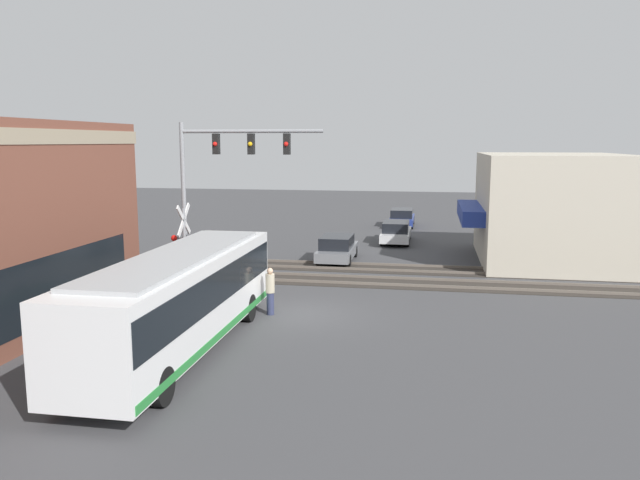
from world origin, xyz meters
TOP-DOWN VIEW (x-y plane):
  - ground_plane at (0.00, 0.00)m, footprint 120.00×120.00m
  - shop_building at (12.84, -11.08)m, footprint 9.76×8.45m
  - city_bus at (-4.72, 2.80)m, footprint 11.49×2.59m
  - traffic_signal_gantry at (4.07, 4.34)m, footprint 0.42×6.47m
  - crossing_signal at (3.09, 5.83)m, footprint 1.41×1.18m
  - rail_track_near at (6.00, 0.00)m, footprint 2.60×60.00m
  - rail_track_far at (9.20, 0.00)m, footprint 2.60×60.00m
  - parked_car_grey at (10.78, 0.20)m, footprint 4.52×1.82m
  - parked_car_white at (17.77, -2.60)m, footprint 4.81×1.82m
  - parked_car_blue at (25.74, -2.60)m, footprint 4.62×1.82m
  - pedestrian_near_bus at (-0.18, 1.11)m, footprint 0.34×0.34m

SIDE VIEW (x-z plane):
  - ground_plane at x=0.00m, z-range 0.00..0.00m
  - rail_track_near at x=6.00m, z-range -0.05..0.10m
  - rail_track_far at x=9.20m, z-range -0.05..0.10m
  - parked_car_blue at x=25.74m, z-range -0.04..1.32m
  - parked_car_white at x=17.77m, z-range -0.04..1.35m
  - parked_car_grey at x=10.78m, z-range -0.05..1.38m
  - pedestrian_near_bus at x=-0.18m, z-range 0.02..1.83m
  - city_bus at x=-4.72m, z-range 0.16..3.27m
  - crossing_signal at x=3.09m, z-range 0.39..4.20m
  - shop_building at x=12.84m, z-range 0.00..5.82m
  - traffic_signal_gantry at x=4.07m, z-range 1.70..9.03m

